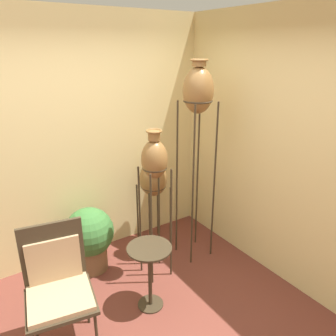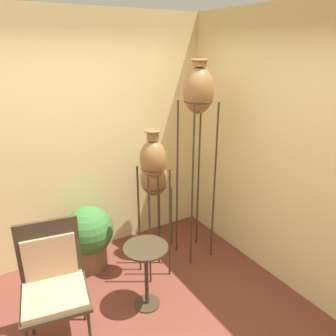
{
  "view_description": "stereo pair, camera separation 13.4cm",
  "coord_description": "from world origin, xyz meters",
  "px_view_note": "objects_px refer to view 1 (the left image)",
  "views": [
    {
      "loc": [
        -0.99,
        -1.75,
        2.32
      ],
      "look_at": [
        0.82,
        0.99,
        1.1
      ],
      "focal_mm": 35.0,
      "sensor_mm": 36.0,
      "label": 1
    },
    {
      "loc": [
        -0.88,
        -1.82,
        2.32
      ],
      "look_at": [
        0.82,
        0.99,
        1.1
      ],
      "focal_mm": 35.0,
      "sensor_mm": 36.0,
      "label": 2
    }
  ],
  "objects_px": {
    "side_table": "(150,264)",
    "vase_stand_short": "(153,179)",
    "potted_plant": "(90,237)",
    "vase_stand_medium": "(155,163)",
    "chair": "(58,282)",
    "vase_stand_tall": "(198,95)"
  },
  "relations": [
    {
      "from": "vase_stand_tall",
      "to": "potted_plant",
      "type": "height_order",
      "value": "vase_stand_tall"
    },
    {
      "from": "vase_stand_short",
      "to": "chair",
      "type": "height_order",
      "value": "vase_stand_short"
    },
    {
      "from": "vase_stand_tall",
      "to": "vase_stand_medium",
      "type": "xyz_separation_m",
      "value": [
        -0.57,
        -0.08,
        -0.59
      ]
    },
    {
      "from": "vase_stand_medium",
      "to": "vase_stand_short",
      "type": "relative_size",
      "value": 1.37
    },
    {
      "from": "vase_stand_short",
      "to": "potted_plant",
      "type": "bearing_deg",
      "value": -175.9
    },
    {
      "from": "vase_stand_medium",
      "to": "potted_plant",
      "type": "bearing_deg",
      "value": 140.41
    },
    {
      "from": "vase_stand_medium",
      "to": "vase_stand_short",
      "type": "xyz_separation_m",
      "value": [
        0.29,
        0.52,
        -0.41
      ]
    },
    {
      "from": "side_table",
      "to": "potted_plant",
      "type": "relative_size",
      "value": 0.89
    },
    {
      "from": "vase_stand_medium",
      "to": "chair",
      "type": "xyz_separation_m",
      "value": [
        -1.1,
        -0.33,
        -0.67
      ]
    },
    {
      "from": "vase_stand_tall",
      "to": "side_table",
      "type": "relative_size",
      "value": 3.43
    },
    {
      "from": "vase_stand_medium",
      "to": "potted_plant",
      "type": "height_order",
      "value": "vase_stand_medium"
    },
    {
      "from": "vase_stand_medium",
      "to": "side_table",
      "type": "xyz_separation_m",
      "value": [
        -0.3,
        -0.38,
        -0.81
      ]
    },
    {
      "from": "chair",
      "to": "vase_stand_tall",
      "type": "bearing_deg",
      "value": 23.79
    },
    {
      "from": "vase_stand_tall",
      "to": "potted_plant",
      "type": "relative_size",
      "value": 3.04
    },
    {
      "from": "vase_stand_tall",
      "to": "side_table",
      "type": "xyz_separation_m",
      "value": [
        -0.87,
        -0.46,
        -1.4
      ]
    },
    {
      "from": "side_table",
      "to": "vase_stand_short",
      "type": "bearing_deg",
      "value": 56.84
    },
    {
      "from": "vase_stand_tall",
      "to": "vase_stand_short",
      "type": "relative_size",
      "value": 1.89
    },
    {
      "from": "vase_stand_short",
      "to": "chair",
      "type": "xyz_separation_m",
      "value": [
        -1.39,
        -0.85,
        -0.26
      ]
    },
    {
      "from": "vase_stand_tall",
      "to": "chair",
      "type": "distance_m",
      "value": 2.13
    },
    {
      "from": "vase_stand_tall",
      "to": "chair",
      "type": "bearing_deg",
      "value": -166.14
    },
    {
      "from": "chair",
      "to": "potted_plant",
      "type": "distance_m",
      "value": 0.98
    },
    {
      "from": "vase_stand_tall",
      "to": "vase_stand_short",
      "type": "bearing_deg",
      "value": 122.6
    }
  ]
}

